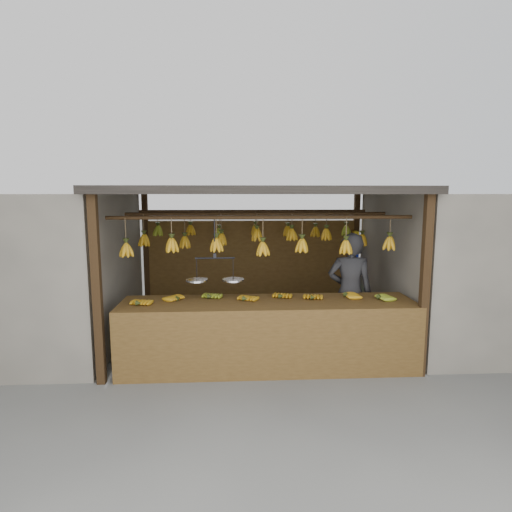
{
  "coord_description": "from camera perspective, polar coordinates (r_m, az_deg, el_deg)",
  "views": [
    {
      "loc": [
        -0.39,
        -6.57,
        2.31
      ],
      "look_at": [
        0.0,
        0.3,
        1.3
      ],
      "focal_mm": 30.0,
      "sensor_mm": 36.0,
      "label": 1
    }
  ],
  "objects": [
    {
      "name": "stall",
      "position": [
        6.92,
        -0.01,
        5.54
      ],
      "size": [
        4.3,
        3.3,
        2.4
      ],
      "color": "black",
      "rests_on": "ground"
    },
    {
      "name": "counter",
      "position": [
        5.59,
        1.7,
        -8.2
      ],
      "size": [
        3.88,
        0.88,
        0.96
      ],
      "color": "brown",
      "rests_on": "ground"
    },
    {
      "name": "neighbor_right",
      "position": [
        7.77,
        27.69,
        -1.19
      ],
      "size": [
        3.0,
        3.0,
        2.3
      ],
      "primitive_type": "cube",
      "color": "slate",
      "rests_on": "ground"
    },
    {
      "name": "bag_bundles",
      "position": [
        8.37,
        12.97,
        -1.16
      ],
      "size": [
        0.08,
        0.26,
        1.26
      ],
      "color": "yellow",
      "rests_on": "ground"
    },
    {
      "name": "vendor",
      "position": [
        6.37,
        12.4,
        -4.82
      ],
      "size": [
        0.71,
        0.54,
        1.76
      ],
      "primitive_type": "imported",
      "rotation": [
        0.0,
        0.0,
        2.94
      ],
      "color": "#262628",
      "rests_on": "ground"
    },
    {
      "name": "ground",
      "position": [
        6.97,
        0.14,
        -10.99
      ],
      "size": [
        80.0,
        80.0,
        0.0
      ],
      "primitive_type": "plane",
      "color": "#5B5B57"
    },
    {
      "name": "neighbor_left",
      "position": [
        7.4,
        -28.91,
        -1.72
      ],
      "size": [
        3.0,
        3.0,
        2.3
      ],
      "primitive_type": "cube",
      "color": "slate",
      "rests_on": "ground"
    },
    {
      "name": "hanging_bananas",
      "position": [
        6.61,
        0.07,
        2.45
      ],
      "size": [
        3.64,
        2.24,
        0.39
      ],
      "color": "#C98C15",
      "rests_on": "ground"
    },
    {
      "name": "balance_scale",
      "position": [
        5.68,
        -5.48,
        -2.8
      ],
      "size": [
        0.76,
        0.28,
        0.84
      ],
      "color": "black",
      "rests_on": "ground"
    }
  ]
}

